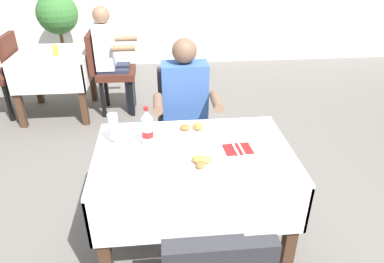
% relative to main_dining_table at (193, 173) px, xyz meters
% --- Properties ---
extents(ground_plane, '(11.00, 11.00, 0.00)m').
position_rel_main_dining_table_xyz_m(ground_plane, '(0.12, 0.05, -0.58)').
color(ground_plane, '#66605B').
extents(main_dining_table, '(1.22, 0.83, 0.75)m').
position_rel_main_dining_table_xyz_m(main_dining_table, '(0.00, 0.00, 0.00)').
color(main_dining_table, white).
rests_on(main_dining_table, ground).
extents(chair_far_diner_seat, '(0.44, 0.50, 0.97)m').
position_rel_main_dining_table_xyz_m(chair_far_diner_seat, '(-0.00, 0.81, -0.03)').
color(chair_far_diner_seat, '#2D2D33').
rests_on(chair_far_diner_seat, ground).
extents(seated_diner_far, '(0.50, 0.46, 1.26)m').
position_rel_main_dining_table_xyz_m(seated_diner_far, '(0.01, 0.70, 0.13)').
color(seated_diner_far, '#282D42').
rests_on(seated_diner_far, ground).
extents(plate_near_camera, '(0.23, 0.23, 0.05)m').
position_rel_main_dining_table_xyz_m(plate_near_camera, '(0.02, -0.15, 0.19)').
color(plate_near_camera, white).
rests_on(plate_near_camera, main_dining_table).
extents(plate_far_diner, '(0.25, 0.25, 0.07)m').
position_rel_main_dining_table_xyz_m(plate_far_diner, '(0.02, 0.23, 0.19)').
color(plate_far_diner, white).
rests_on(plate_far_diner, main_dining_table).
extents(beer_glass_left, '(0.07, 0.07, 0.20)m').
position_rel_main_dining_table_xyz_m(beer_glass_left, '(-0.49, 0.15, 0.27)').
color(beer_glass_left, white).
rests_on(beer_glass_left, main_dining_table).
extents(cola_bottle_primary, '(0.07, 0.07, 0.27)m').
position_rel_main_dining_table_xyz_m(cola_bottle_primary, '(-0.28, 0.09, 0.29)').
color(cola_bottle_primary, silver).
rests_on(cola_bottle_primary, main_dining_table).
extents(napkin_cutlery_set, '(0.18, 0.19, 0.01)m').
position_rel_main_dining_table_xyz_m(napkin_cutlery_set, '(0.28, -0.01, 0.18)').
color(napkin_cutlery_set, maroon).
rests_on(napkin_cutlery_set, main_dining_table).
extents(background_dining_table, '(0.82, 0.82, 0.75)m').
position_rel_main_dining_table_xyz_m(background_dining_table, '(-1.41, 2.25, -0.02)').
color(background_dining_table, white).
rests_on(background_dining_table, ground).
extents(background_chair_left, '(0.50, 0.44, 0.97)m').
position_rel_main_dining_table_xyz_m(background_chair_left, '(-2.03, 2.25, -0.03)').
color(background_chair_left, '#4C2319').
rests_on(background_chair_left, ground).
extents(background_chair_right, '(0.50, 0.44, 0.97)m').
position_rel_main_dining_table_xyz_m(background_chair_right, '(-0.79, 2.25, -0.03)').
color(background_chair_right, '#4C2319').
rests_on(background_chair_right, ground).
extents(background_patron, '(0.46, 0.50, 1.26)m').
position_rel_main_dining_table_xyz_m(background_patron, '(-0.74, 2.25, 0.13)').
color(background_patron, '#282D42').
rests_on(background_patron, ground).
extents(background_table_tumbler, '(0.06, 0.06, 0.11)m').
position_rel_main_dining_table_xyz_m(background_table_tumbler, '(-1.32, 2.13, 0.23)').
color(background_table_tumbler, gold).
rests_on(background_table_tumbler, background_dining_table).
extents(potted_plant_corner, '(0.59, 0.59, 1.24)m').
position_rel_main_dining_table_xyz_m(potted_plant_corner, '(-1.62, 3.59, 0.25)').
color(potted_plant_corner, brown).
rests_on(potted_plant_corner, ground).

